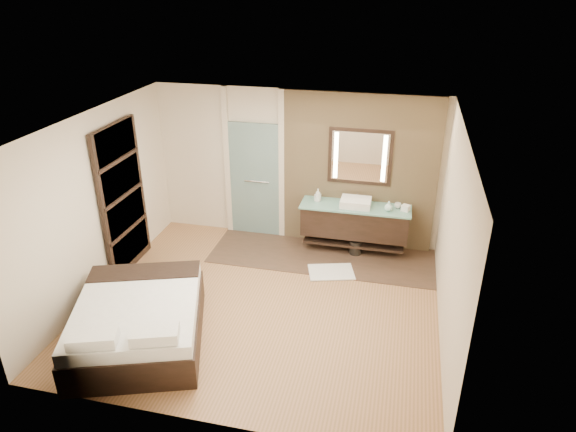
% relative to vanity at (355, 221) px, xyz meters
% --- Properties ---
extents(floor, '(5.00, 5.00, 0.00)m').
position_rel_vanity_xyz_m(floor, '(-1.10, -1.92, -0.58)').
color(floor, olive).
rests_on(floor, ground).
extents(tile_strip, '(3.80, 1.30, 0.01)m').
position_rel_vanity_xyz_m(tile_strip, '(-0.50, -0.32, -0.57)').
color(tile_strip, '#3D2E21').
rests_on(tile_strip, floor).
extents(stone_wall, '(2.60, 0.08, 2.70)m').
position_rel_vanity_xyz_m(stone_wall, '(0.00, 0.29, 0.77)').
color(stone_wall, tan).
rests_on(stone_wall, floor).
extents(vanity, '(1.85, 0.55, 0.88)m').
position_rel_vanity_xyz_m(vanity, '(0.00, 0.00, 0.00)').
color(vanity, black).
rests_on(vanity, stone_wall).
extents(mirror_unit, '(1.06, 0.04, 0.96)m').
position_rel_vanity_xyz_m(mirror_unit, '(0.00, 0.24, 1.07)').
color(mirror_unit, black).
rests_on(mirror_unit, stone_wall).
extents(frosted_door, '(1.10, 0.12, 2.70)m').
position_rel_vanity_xyz_m(frosted_door, '(-1.85, 0.28, 0.56)').
color(frosted_door, '#A7D3D2').
rests_on(frosted_door, floor).
extents(shoji_partition, '(0.06, 1.20, 2.40)m').
position_rel_vanity_xyz_m(shoji_partition, '(-3.53, -1.32, 0.63)').
color(shoji_partition, black).
rests_on(shoji_partition, floor).
extents(bed, '(2.12, 2.36, 0.75)m').
position_rel_vanity_xyz_m(bed, '(-2.45, -3.08, -0.27)').
color(bed, black).
rests_on(bed, floor).
extents(bath_mat, '(0.83, 0.68, 0.02)m').
position_rel_vanity_xyz_m(bath_mat, '(-0.26, -0.82, -0.56)').
color(bath_mat, white).
rests_on(bath_mat, floor).
extents(waste_bin, '(0.25, 0.25, 0.26)m').
position_rel_vanity_xyz_m(waste_bin, '(0.05, -0.11, -0.45)').
color(waste_bin, black).
rests_on(waste_bin, floor).
extents(tissue_box, '(0.16, 0.16, 0.10)m').
position_rel_vanity_xyz_m(tissue_box, '(0.82, -0.02, 0.33)').
color(tissue_box, white).
rests_on(tissue_box, vanity).
extents(soap_bottle_a, '(0.11, 0.11, 0.23)m').
position_rel_vanity_xyz_m(soap_bottle_a, '(-0.65, 0.03, 0.40)').
color(soap_bottle_a, white).
rests_on(soap_bottle_a, vanity).
extents(soap_bottle_b, '(0.11, 0.11, 0.19)m').
position_rel_vanity_xyz_m(soap_bottle_b, '(-0.66, 0.05, 0.38)').
color(soap_bottle_b, '#B2B2B2').
rests_on(soap_bottle_b, vanity).
extents(soap_bottle_c, '(0.16, 0.16, 0.17)m').
position_rel_vanity_xyz_m(soap_bottle_c, '(0.55, -0.08, 0.37)').
color(soap_bottle_c, '#C2F4EF').
rests_on(soap_bottle_c, vanity).
extents(cup, '(0.12, 0.12, 0.09)m').
position_rel_vanity_xyz_m(cup, '(0.69, 0.06, 0.33)').
color(cup, white).
rests_on(cup, vanity).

